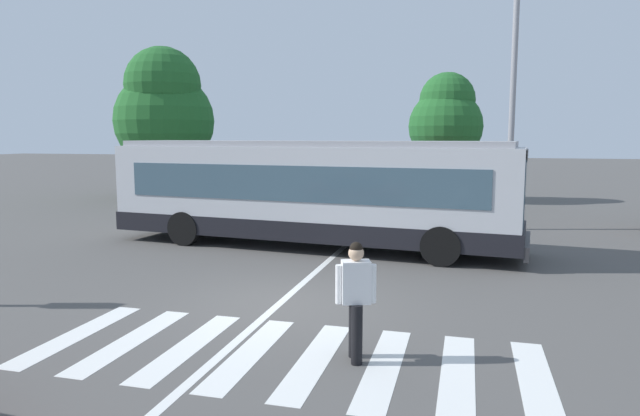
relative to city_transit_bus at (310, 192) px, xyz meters
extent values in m
plane|color=#514F4C|center=(1.06, -5.61, -1.59)|extent=(160.00, 160.00, 0.00)
cylinder|color=black|center=(4.05, 0.75, -1.09)|extent=(1.03, 0.40, 1.00)
cylinder|color=black|center=(3.81, -1.59, -1.09)|extent=(1.03, 0.40, 1.00)
cylinder|color=black|center=(-3.37, 1.54, -1.09)|extent=(1.03, 0.40, 1.00)
cylinder|color=black|center=(-3.62, -0.79, -1.09)|extent=(1.03, 0.40, 1.00)
cube|color=silver|center=(-0.02, 0.00, 0.04)|extent=(11.88, 3.77, 2.55)
cube|color=black|center=(-0.02, 0.00, -0.96)|extent=(11.99, 3.81, 0.55)
cube|color=#3D5666|center=(-0.02, 0.00, 0.34)|extent=(10.49, 3.67, 0.96)
cube|color=#3D5666|center=(5.79, -0.62, 0.24)|extent=(0.28, 2.24, 1.63)
cube|color=black|center=(5.79, -0.62, 1.13)|extent=(0.26, 1.93, 0.28)
cube|color=#99999E|center=(-0.02, 0.00, 1.39)|extent=(11.39, 3.52, 0.16)
cube|color=#28282B|center=(5.90, -0.63, -1.16)|extent=(0.39, 2.55, 0.36)
cylinder|color=black|center=(2.88, -7.77, -1.16)|extent=(0.16, 0.16, 0.85)
cylinder|color=black|center=(2.96, -8.02, -1.16)|extent=(0.16, 0.16, 0.85)
cube|color=white|center=(2.92, -7.89, -0.44)|extent=(0.46, 0.38, 0.60)
cylinder|color=white|center=(2.69, -7.97, -0.47)|extent=(0.10, 0.10, 0.55)
cylinder|color=white|center=(3.15, -7.81, -0.47)|extent=(0.10, 0.10, 0.55)
sphere|color=tan|center=(2.92, -7.89, -0.03)|extent=(0.22, 0.22, 0.22)
sphere|color=black|center=(2.92, -7.89, 0.04)|extent=(0.19, 0.19, 0.19)
cylinder|color=black|center=(-3.62, 12.21, -1.27)|extent=(0.21, 0.64, 0.64)
cylinder|color=black|center=(-1.95, 12.17, -1.27)|extent=(0.21, 0.64, 0.64)
cylinder|color=black|center=(-3.69, 9.42, -1.27)|extent=(0.21, 0.64, 0.64)
cylinder|color=black|center=(-2.01, 9.38, -1.27)|extent=(0.21, 0.64, 0.64)
cube|color=#196B70|center=(-2.82, 10.79, -0.95)|extent=(1.92, 4.54, 0.52)
cube|color=#3D5666|center=(-2.82, 10.70, -0.47)|extent=(1.65, 2.20, 0.44)
cube|color=#196B70|center=(-2.82, 10.70, -0.28)|extent=(1.57, 2.01, 0.09)
cylinder|color=black|center=(-0.92, 12.41, -1.27)|extent=(0.24, 0.65, 0.64)
cylinder|color=black|center=(0.75, 12.29, -1.27)|extent=(0.24, 0.65, 0.64)
cylinder|color=black|center=(-1.11, 9.63, -1.27)|extent=(0.24, 0.65, 0.64)
cylinder|color=black|center=(0.56, 9.51, -1.27)|extent=(0.24, 0.65, 0.64)
cube|color=#234293|center=(-0.18, 10.96, -0.95)|extent=(2.13, 4.61, 0.52)
cube|color=#3D5666|center=(-0.19, 10.87, -0.47)|extent=(1.75, 2.27, 0.44)
cube|color=#234293|center=(-0.19, 10.87, -0.28)|extent=(1.66, 2.08, 0.09)
cylinder|color=black|center=(1.97, 12.32, -1.27)|extent=(0.25, 0.65, 0.64)
cylinder|color=black|center=(3.64, 12.19, -1.27)|extent=(0.25, 0.65, 0.64)
cylinder|color=black|center=(1.76, 9.53, -1.27)|extent=(0.25, 0.65, 0.64)
cylinder|color=black|center=(3.43, 9.41, -1.27)|extent=(0.25, 0.65, 0.64)
cube|color=#AD1E1E|center=(2.70, 10.86, -0.95)|extent=(2.16, 4.63, 0.52)
cube|color=#3D5666|center=(2.69, 10.77, -0.47)|extent=(1.76, 2.28, 0.44)
cube|color=#AD1E1E|center=(2.69, 10.77, -0.28)|extent=(1.68, 2.09, 0.09)
cylinder|color=#939399|center=(5.76, 4.62, 2.49)|extent=(0.20, 0.20, 8.15)
cylinder|color=brown|center=(-10.91, 10.75, -0.48)|extent=(0.36, 0.36, 2.21)
sphere|color=#236028|center=(-10.91, 10.75, 2.41)|extent=(5.11, 5.11, 5.11)
sphere|color=#236028|center=(-10.72, 10.37, 4.20)|extent=(3.83, 3.83, 3.83)
cylinder|color=brown|center=(3.24, 12.97, -0.38)|extent=(0.36, 0.36, 2.42)
sphere|color=#236028|center=(3.24, 12.97, 2.10)|extent=(3.62, 3.62, 3.62)
sphere|color=#236028|center=(3.29, 13.02, 3.37)|extent=(2.71, 2.71, 2.71)
cube|color=silver|center=(-1.63, -8.02, -1.58)|extent=(0.45, 2.90, 0.01)
cube|color=silver|center=(-0.63, -8.02, -1.58)|extent=(0.45, 2.90, 0.01)
cube|color=silver|center=(0.36, -8.02, -1.58)|extent=(0.45, 2.90, 0.01)
cube|color=silver|center=(1.36, -8.02, -1.58)|extent=(0.45, 2.90, 0.01)
cube|color=silver|center=(2.36, -8.02, -1.58)|extent=(0.45, 2.90, 0.01)
cube|color=silver|center=(3.35, -8.02, -1.58)|extent=(0.45, 2.90, 0.01)
cube|color=silver|center=(4.35, -8.02, -1.58)|extent=(0.45, 2.90, 0.01)
cube|color=silver|center=(5.34, -8.02, -1.58)|extent=(0.45, 2.90, 0.01)
cube|color=silver|center=(0.98, -3.61, -1.59)|extent=(0.16, 24.00, 0.01)
camera|label=1|loc=(4.40, -15.39, 1.58)|focal=31.30mm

